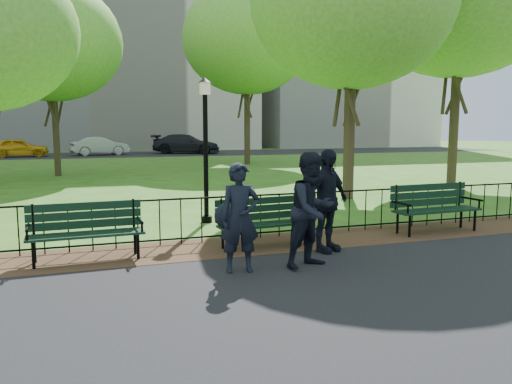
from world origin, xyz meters
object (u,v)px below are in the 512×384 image
object	(u,v)px
tree_far_e	(247,39)
park_bench_right_a	(434,203)
lamppost	(206,145)
sedan_dark	(186,144)
sedan_silver	(100,146)
tree_far_c	(51,42)
person_right	(326,201)
taxi	(18,148)
person_mid	(312,210)
park_bench_left_a	(86,225)
park_bench_main	(247,216)
tree_near_e	(352,1)
person_left	(240,218)

from	to	relation	value
tree_far_e	park_bench_right_a	bearing A→B (deg)	-96.70
lamppost	tree_far_e	size ratio (longest dim) A/B	0.31
tree_far_e	sedan_dark	bearing A→B (deg)	94.86
tree_far_e	sedan_silver	world-z (taller)	tree_far_e
tree_far_c	person_right	size ratio (longest dim) A/B	4.71
tree_far_e	taxi	size ratio (longest dim) A/B	2.56
person_mid	sedan_silver	distance (m)	34.59
person_right	sedan_dark	distance (m)	34.21
sedan_silver	tree_far_e	bearing A→B (deg)	-160.67
park_bench_left_a	sedan_dark	world-z (taller)	sedan_dark
park_bench_left_a	tree_far_c	size ratio (longest dim) A/B	0.22
park_bench_main	sedan_dark	xyz separation A→B (m)	(5.45, 33.32, 0.21)
tree_far_c	tree_far_e	world-z (taller)	tree_far_e
park_bench_main	park_bench_left_a	xyz separation A→B (m)	(-2.77, 0.16, -0.01)
lamppost	person_right	distance (m)	3.80
park_bench_main	sedan_dark	size ratio (longest dim) A/B	0.34
sedan_silver	park_bench_left_a	bearing A→B (deg)	165.15
park_bench_left_a	sedan_dark	distance (m)	34.17
park_bench_main	person_mid	size ratio (longest dim) A/B	1.04
park_bench_main	tree_near_e	bearing A→B (deg)	41.34
lamppost	taxi	distance (m)	30.55
park_bench_main	lamppost	world-z (taller)	lamppost
tree_near_e	sedan_dark	world-z (taller)	tree_near_e
person_right	sedan_dark	world-z (taller)	person_right
lamppost	person_right	xyz separation A→B (m)	(1.36, -3.43, -0.89)
tree_far_c	park_bench_main	bearing A→B (deg)	-76.31
park_bench_left_a	person_right	world-z (taller)	person_right
lamppost	person_right	size ratio (longest dim) A/B	1.82
tree_far_c	person_right	xyz separation A→B (m)	(5.18, -16.65, -5.06)
park_bench_main	sedan_dark	distance (m)	33.77
park_bench_right_a	person_left	world-z (taller)	person_left
park_bench_left_a	tree_near_e	xyz separation A→B (m)	(7.81, 5.10, 5.37)
person_right	sedan_silver	distance (m)	33.83
person_left	sedan_dark	size ratio (longest dim) A/B	0.30
taxi	sedan_dark	distance (m)	12.82
tree_far_e	person_left	size ratio (longest dim) A/B	6.32
lamppost	sedan_silver	size ratio (longest dim) A/B	0.76
tree_far_c	park_bench_left_a	bearing A→B (deg)	-85.90
park_bench_right_a	tree_far_e	size ratio (longest dim) A/B	0.19
person_left	sedan_silver	distance (m)	34.42
person_right	taxi	xyz separation A→B (m)	(-8.61, 33.09, -0.21)
park_bench_left_a	tree_far_e	world-z (taller)	tree_far_e
park_bench_main	person_mid	xyz separation A→B (m)	(0.63, -1.44, 0.31)
tree_near_e	park_bench_main	bearing A→B (deg)	-133.83
person_left	person_right	world-z (taller)	person_right
park_bench_main	park_bench_right_a	bearing A→B (deg)	-2.56
person_right	sedan_silver	size ratio (longest dim) A/B	0.42
person_mid	lamppost	bearing A→B (deg)	78.86
person_left	park_bench_left_a	bearing A→B (deg)	153.93
park_bench_left_a	park_bench_main	bearing A→B (deg)	-5.52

